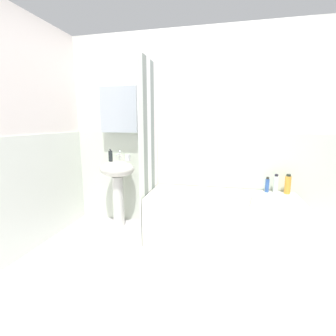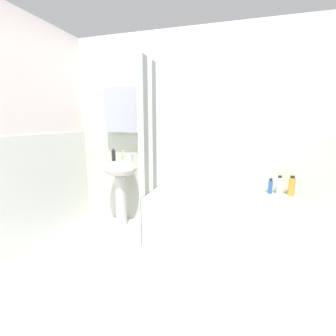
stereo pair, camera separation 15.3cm
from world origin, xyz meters
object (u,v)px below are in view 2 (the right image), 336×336
Objects in this scene: bathtub at (222,220)px; toothbrush_cup at (130,157)px; sink at (120,178)px; lotion_bottle at (292,186)px; conditioner_bottle at (270,187)px; shampoo_bottle at (279,186)px; towel_folded at (233,198)px; soap_dispenser at (114,155)px.

toothbrush_cup is at bearing 170.35° from bathtub.
lotion_bottle is at bearing 2.99° from sink.
conditioner_bottle is (1.67, 0.06, -0.27)m from toothbrush_cup.
toothbrush_cup reaches higher than sink.
sink is 3.95× the size of shampoo_bottle.
sink is at bearing 167.37° from towel_folded.
toothbrush_cup is at bearing -177.85° from conditioner_bottle.
lotion_bottle reaches higher than shampoo_bottle.
shampoo_bottle is at bearing 3.55° from sink.
towel_folded is (-0.48, -0.43, -0.05)m from shampoo_bottle.
sink reaches higher than shampoo_bottle.
bathtub is 4.74× the size of towel_folded.
toothbrush_cup is (0.12, 0.06, 0.27)m from sink.
shampoo_bottle is (1.96, 0.13, -0.28)m from soap_dispenser.
lotion_bottle is at bearing 1.43° from toothbrush_cup.
bathtub is 0.84m from lotion_bottle.
sink is 5.52× the size of soap_dispenser.
toothbrush_cup is 1.78m from shampoo_bottle.
toothbrush_cup reaches higher than lotion_bottle.
toothbrush_cup is at bearing -178.57° from lotion_bottle.
conditioner_bottle is at bearing 27.69° from bathtub.
sink is 0.30m from soap_dispenser.
toothbrush_cup reaches higher than conditioner_bottle.
shampoo_bottle is at bearing 42.23° from towel_folded.
sink is 4.80× the size of conditioner_bottle.
soap_dispenser is 1.86× the size of toothbrush_cup.
towel_folded is at bearing -56.79° from bathtub.
soap_dispenser is at bearing -167.96° from sink.
bathtub is at bearing -6.26° from sink.
sink is at bearing 173.74° from bathtub.
soap_dispenser reaches higher than towel_folded.
conditioner_bottle is (-0.09, 0.00, -0.02)m from shampoo_bottle.
bathtub is 9.18× the size of conditioner_bottle.
soap_dispenser is 0.45× the size of towel_folded.
shampoo_bottle reaches higher than towel_folded.
soap_dispenser reaches higher than sink.
toothbrush_cup is at bearing -178.08° from shampoo_bottle.
soap_dispenser reaches higher than shampoo_bottle.
toothbrush_cup reaches higher than towel_folded.
sink is 2.01m from lotion_bottle.
sink reaches higher than bathtub.
lotion_bottle is at bearing -4.25° from conditioner_bottle.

